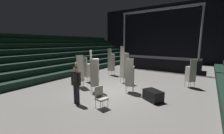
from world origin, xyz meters
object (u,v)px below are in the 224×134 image
chair_stack_front_right (88,70)px  equipment_road_case (153,95)px  man_with_tie (76,82)px  chair_stack_mid_right (80,71)px  chair_stack_front_left (124,65)px  stage_riser (159,62)px  chair_stack_rear_left (95,72)px  chair_stack_mid_left (191,74)px  chair_stack_rear_right (111,62)px  chair_stack_mid_centre (130,76)px  loose_chair_near_man (101,96)px

chair_stack_front_right → equipment_road_case: size_ratio=1.99×
man_with_tie → chair_stack_mid_right: chair_stack_mid_right is taller
chair_stack_front_left → stage_riser: bearing=112.6°
chair_stack_rear_left → equipment_road_case: 3.30m
chair_stack_mid_left → chair_stack_mid_right: (-5.79, -3.79, 0.13)m
stage_riser → chair_stack_front_right: (-2.58, -8.23, 0.20)m
stage_riser → chair_stack_rear_right: stage_riser is taller
stage_riser → chair_stack_front_right: bearing=-107.4°
stage_riser → man_with_tie: (-0.46, -11.24, 0.32)m
stage_riser → chair_stack_mid_centre: bearing=-84.2°
stage_riser → man_with_tie: 11.26m
chair_stack_mid_centre → loose_chair_near_man: bearing=-112.2°
chair_stack_mid_left → chair_stack_rear_left: bearing=-177.5°
chair_stack_front_left → chair_stack_mid_left: size_ratio=1.43×
chair_stack_mid_right → chair_stack_rear_right: bearing=35.4°
man_with_tie → chair_stack_front_right: bearing=-52.0°
chair_stack_rear_left → chair_stack_rear_right: (-1.73, 4.16, -0.04)m
chair_stack_mid_centre → loose_chair_near_man: 2.49m
chair_stack_mid_centre → equipment_road_case: 1.69m
chair_stack_mid_right → loose_chair_near_man: chair_stack_mid_right is taller
stage_riser → man_with_tie: size_ratio=4.41×
chair_stack_mid_centre → chair_stack_rear_right: bearing=118.7°
chair_stack_front_right → chair_stack_rear_right: chair_stack_rear_right is taller
chair_stack_rear_right → loose_chair_near_man: bearing=-49.1°
stage_riser → chair_stack_front_left: bearing=-92.7°
equipment_road_case → chair_stack_mid_left: bearing=69.6°
chair_stack_front_right → loose_chair_near_man: size_ratio=1.90×
chair_stack_mid_centre → chair_stack_rear_right: 4.52m
equipment_road_case → chair_stack_rear_right: bearing=144.4°
chair_stack_front_right → stage_riser: bearing=87.9°
chair_stack_mid_left → equipment_road_case: chair_stack_mid_left is taller
man_with_tie → chair_stack_front_left: size_ratio=0.70×
stage_riser → loose_chair_near_man: size_ratio=8.36×
chair_stack_front_left → chair_stack_rear_right: 2.65m
stage_riser → chair_stack_mid_right: (-2.21, -9.37, 0.33)m
chair_stack_mid_centre → chair_stack_rear_left: 1.97m
stage_riser → man_with_tie: bearing=-92.3°
stage_riser → chair_stack_mid_centre: stage_riser is taller
loose_chair_near_man → chair_stack_mid_left: bearing=167.7°
chair_stack_mid_right → chair_stack_rear_right: size_ratio=0.89×
chair_stack_mid_left → chair_stack_mid_right: 6.92m
chair_stack_rear_right → chair_stack_rear_left: bearing=-56.8°
chair_stack_mid_left → chair_stack_mid_centre: 3.99m
chair_stack_mid_left → equipment_road_case: 3.61m
chair_stack_front_left → chair_stack_rear_left: (-0.43, -2.62, -0.08)m
chair_stack_front_left → chair_stack_mid_right: size_ratio=1.25×
chair_stack_front_right → loose_chair_near_man: (3.31, -2.73, -0.37)m
chair_stack_mid_left → chair_stack_rear_right: 6.06m
chair_stack_front_left → chair_stack_mid_left: (3.90, 1.43, -0.38)m
man_with_tie → chair_stack_mid_right: 2.57m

